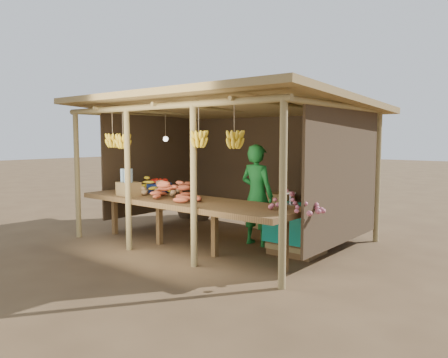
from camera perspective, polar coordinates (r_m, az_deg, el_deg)
The scene contains 13 objects.
ground at distance 7.65m, azimuth -0.00°, elevation -7.86°, with size 60.00×60.00×0.00m, color brown.
stall_structure at distance 7.42m, azimuth -0.01°, elevation 6.73°, with size 4.70×3.50×2.43m.
counter at distance 6.81m, azimuth -5.08°, elevation -3.19°, with size 3.90×1.05×0.80m.
potato_heap at distance 7.23m, azimuth -8.03°, elevation -0.78°, with size 0.91×0.55×0.36m, color #91724B, non-canonical shape.
sweet_potato_heap at distance 6.83m, azimuth -6.31°, elevation -1.15°, with size 0.98×0.59×0.36m, color #C15331, non-canonical shape.
onion_heap at distance 5.67m, azimuth 9.15°, elevation -2.56°, with size 0.69×0.41×0.35m, color #BD5B6D, non-canonical shape.
banana_pile at distance 7.63m, azimuth -9.27°, elevation -0.53°, with size 0.65×0.39×0.35m, color yellow, non-canonical shape.
tomato_basin at distance 7.78m, azimuth -8.45°, elevation -0.98°, with size 0.45×0.45×0.24m.
bottle_box at distance 7.39m, azimuth -12.37°, elevation -0.81°, with size 0.38×0.31×0.45m.
vendor at distance 7.14m, azimuth 4.32°, elevation -2.09°, with size 0.60×0.39×1.65m, color #186E28.
tarp_crate at distance 6.73m, azimuth 9.51°, elevation -6.34°, with size 0.81×0.70×0.96m.
carton_stack at distance 8.41m, azimuth 6.41°, elevation -4.53°, with size 1.01×0.47×0.70m.
burlap_sacks at distance 9.54m, azimuth -3.98°, elevation -3.62°, with size 0.85×0.44×0.60m.
Camera 1 is at (4.72, -5.76, 1.76)m, focal length 35.00 mm.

